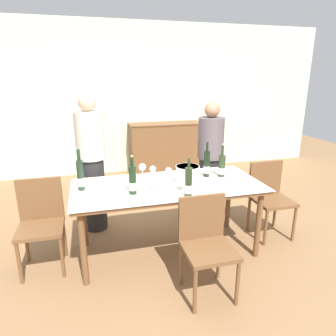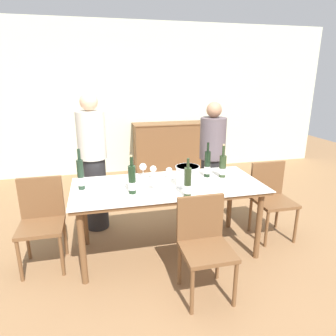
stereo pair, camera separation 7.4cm
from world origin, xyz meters
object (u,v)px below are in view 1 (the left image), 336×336
Objects in this scene: chair_right_end at (269,193)px; chair_left_end at (41,218)px; ice_bucket at (187,175)px; sideboard_cabinet at (166,148)px; dining_table at (168,191)px; chair_near_front at (206,239)px; wine_glass_1 at (169,171)px; wine_bottle_1 at (207,165)px; wine_bottle_0 at (222,166)px; wine_glass_3 at (153,170)px; wine_bottle_2 at (189,183)px; wine_glass_2 at (142,167)px; wine_glass_0 at (154,181)px; person_guest_left at (210,162)px; wine_bottle_3 at (133,180)px; wine_bottle_4 at (80,176)px; person_host at (92,164)px.

chair_left_end reaches higher than chair_right_end.
sideboard_cabinet is at bearing 79.81° from ice_bucket.
chair_near_front is (0.15, -0.68, -0.20)m from dining_table.
chair_left_end is at bearing -175.78° from wine_glass_1.
wine_bottle_0 is at bearing -15.81° from wine_bottle_1.
wine_bottle_1 is 2.59× the size of wine_glass_3.
ice_bucket is 1.88× the size of wine_glass_1.
wine_bottle_2 is at bearing -127.03° from wine_bottle_1.
wine_bottle_1 is 0.45× the size of chair_near_front.
ice_bucket is 0.38m from wine_bottle_1.
ice_bucket is 0.56m from wine_glass_2.
wine_glass_1 is at bearing 175.30° from chair_right_end.
chair_right_end is (0.57, -2.67, 0.02)m from sideboard_cabinet.
wine_glass_2 reaches higher than wine_glass_0.
person_guest_left is (0.70, 0.53, -0.09)m from wine_glass_1.
chair_near_front is at bearing -98.90° from sideboard_cabinet.
wine_glass_2 is at bearing 170.53° from chair_right_end.
sideboard_cabinet is 2.65m from wine_bottle_1.
dining_table is 0.46m from wine_bottle_3.
wine_bottle_2 is 0.42× the size of chair_left_end.
wine_bottle_4 is at bearing -169.58° from wine_glass_3.
wine_bottle_4 is 0.47× the size of chair_right_end.
person_host reaches higher than wine_bottle_2.
wine_glass_1 is at bearing 4.22° from chair_left_end.
wine_glass_1 reaches higher than chair_right_end.
wine_glass_0 is at bearing -149.48° from dining_table.
dining_table is at bearing 105.55° from wine_bottle_2.
chair_right_end is (1.47, -0.25, -0.36)m from wine_glass_2.
wine_bottle_4 is 0.27× the size of person_guest_left.
chair_left_end is at bearing -167.04° from wine_glass_2.
ice_bucket is 0.15× the size of person_host.
wine_bottle_4 is 0.57m from chair_left_end.
wine_bottle_3 is at bearing -14.72° from chair_left_end.
sideboard_cabinet is at bearing 69.70° from wine_glass_2.
dining_table is 12.88× the size of wine_glass_2.
dining_table is at bearing -3.80° from chair_left_end.
wine_bottle_3 is 0.43× the size of chair_right_end.
wine_glass_2 is at bearing -158.46° from person_guest_left.
wine_bottle_0 is 0.96× the size of wine_bottle_1.
wine_bottle_1 is 0.44× the size of chair_right_end.
wine_bottle_0 is 0.43× the size of chair_near_front.
wine_bottle_1 is at bearing -94.64° from sideboard_cabinet.
wine_glass_3 is at bearing 167.70° from wine_glass_1.
wine_bottle_1 reaches higher than dining_table.
sideboard_cabinet is at bearing 102.09° from chair_right_end.
wine_glass_3 is (-0.17, 0.04, 0.02)m from wine_glass_1.
wine_glass_0 is 0.92× the size of wine_glass_3.
wine_bottle_4 is at bearing 155.44° from wine_bottle_2.
sideboard_cabinet reaches higher than chair_left_end.
wine_bottle_0 is 0.63m from person_guest_left.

